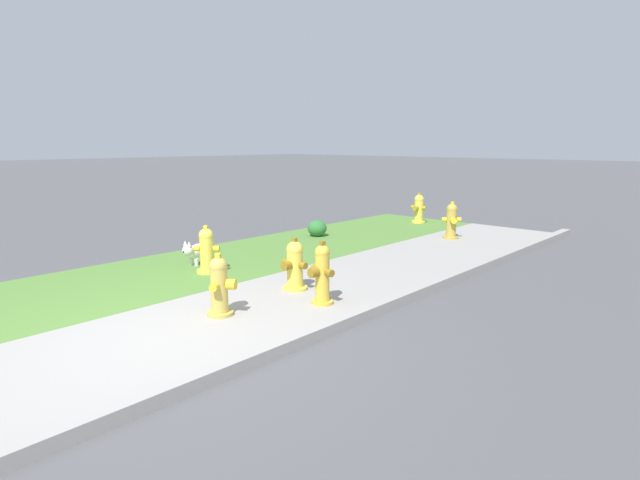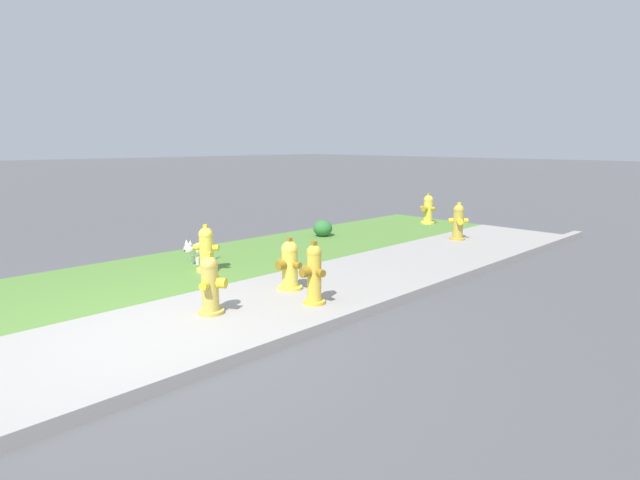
{
  "view_description": "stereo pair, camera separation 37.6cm",
  "coord_description": "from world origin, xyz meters",
  "px_view_note": "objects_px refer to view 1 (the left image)",
  "views": [
    {
      "loc": [
        -2.3,
        -4.34,
        1.93
      ],
      "look_at": [
        3.46,
        0.96,
        0.4
      ],
      "focal_mm": 28.0,
      "sensor_mm": 36.0,
      "label": 1
    },
    {
      "loc": [
        -2.04,
        -4.61,
        1.93
      ],
      "look_at": [
        3.46,
        0.96,
        0.4
      ],
      "focal_mm": 28.0,
      "sensor_mm": 36.0,
      "label": 2
    }
  ],
  "objects_px": {
    "fire_hydrant_mid_block": "(419,209)",
    "fire_hydrant_across_street": "(322,274)",
    "fire_hydrant_near_corner": "(295,266)",
    "fire_hydrant_at_driveway": "(220,286)",
    "shrub_bush_mid_verge": "(317,228)",
    "small_white_dog": "(196,251)",
    "fire_hydrant_by_grass_verge": "(451,221)",
    "fire_hydrant_far_end": "(207,250)"
  },
  "relations": [
    {
      "from": "fire_hydrant_mid_block",
      "to": "fire_hydrant_across_street",
      "type": "bearing_deg",
      "value": 111.1
    },
    {
      "from": "fire_hydrant_near_corner",
      "to": "fire_hydrant_across_street",
      "type": "height_order",
      "value": "fire_hydrant_across_street"
    },
    {
      "from": "fire_hydrant_across_street",
      "to": "fire_hydrant_near_corner",
      "type": "bearing_deg",
      "value": -9.0
    },
    {
      "from": "fire_hydrant_at_driveway",
      "to": "shrub_bush_mid_verge",
      "type": "distance_m",
      "value": 5.04
    },
    {
      "from": "small_white_dog",
      "to": "fire_hydrant_by_grass_verge",
      "type": "bearing_deg",
      "value": 151.14
    },
    {
      "from": "fire_hydrant_far_end",
      "to": "shrub_bush_mid_verge",
      "type": "height_order",
      "value": "fire_hydrant_far_end"
    },
    {
      "from": "shrub_bush_mid_verge",
      "to": "small_white_dog",
      "type": "bearing_deg",
      "value": -174.85
    },
    {
      "from": "fire_hydrant_across_street",
      "to": "shrub_bush_mid_verge",
      "type": "bearing_deg",
      "value": -38.82
    },
    {
      "from": "fire_hydrant_at_driveway",
      "to": "fire_hydrant_far_end",
      "type": "bearing_deg",
      "value": -152.83
    },
    {
      "from": "fire_hydrant_at_driveway",
      "to": "fire_hydrant_mid_block",
      "type": "xyz_separation_m",
      "value": [
        7.32,
        1.93,
        0.01
      ]
    },
    {
      "from": "fire_hydrant_near_corner",
      "to": "fire_hydrant_mid_block",
      "type": "xyz_separation_m",
      "value": [
        6.04,
        1.82,
        0.02
      ]
    },
    {
      "from": "fire_hydrant_far_end",
      "to": "fire_hydrant_near_corner",
      "type": "height_order",
      "value": "fire_hydrant_far_end"
    },
    {
      "from": "small_white_dog",
      "to": "fire_hydrant_across_street",
      "type": "bearing_deg",
      "value": 80.66
    },
    {
      "from": "fire_hydrant_across_street",
      "to": "fire_hydrant_by_grass_verge",
      "type": "bearing_deg",
      "value": -71.99
    },
    {
      "from": "fire_hydrant_across_street",
      "to": "fire_hydrant_mid_block",
      "type": "relative_size",
      "value": 1.06
    },
    {
      "from": "fire_hydrant_across_street",
      "to": "small_white_dog",
      "type": "distance_m",
      "value": 2.84
    },
    {
      "from": "small_white_dog",
      "to": "fire_hydrant_near_corner",
      "type": "bearing_deg",
      "value": 85.2
    },
    {
      "from": "fire_hydrant_by_grass_verge",
      "to": "shrub_bush_mid_verge",
      "type": "height_order",
      "value": "fire_hydrant_by_grass_verge"
    },
    {
      "from": "fire_hydrant_far_end",
      "to": "small_white_dog",
      "type": "bearing_deg",
      "value": 124.61
    },
    {
      "from": "fire_hydrant_far_end",
      "to": "fire_hydrant_by_grass_verge",
      "type": "relative_size",
      "value": 0.95
    },
    {
      "from": "fire_hydrant_near_corner",
      "to": "shrub_bush_mid_verge",
      "type": "distance_m",
      "value": 3.92
    },
    {
      "from": "fire_hydrant_near_corner",
      "to": "fire_hydrant_by_grass_verge",
      "type": "bearing_deg",
      "value": -88.38
    },
    {
      "from": "fire_hydrant_at_driveway",
      "to": "fire_hydrant_far_end",
      "type": "relative_size",
      "value": 1.0
    },
    {
      "from": "fire_hydrant_at_driveway",
      "to": "fire_hydrant_across_street",
      "type": "distance_m",
      "value": 1.22
    },
    {
      "from": "small_white_dog",
      "to": "fire_hydrant_mid_block",
      "type": "bearing_deg",
      "value": 169.83
    },
    {
      "from": "fire_hydrant_mid_block",
      "to": "shrub_bush_mid_verge",
      "type": "relative_size",
      "value": 1.84
    },
    {
      "from": "fire_hydrant_at_driveway",
      "to": "small_white_dog",
      "type": "xyz_separation_m",
      "value": [
        1.19,
        2.26,
        -0.12
      ]
    },
    {
      "from": "shrub_bush_mid_verge",
      "to": "fire_hydrant_across_street",
      "type": "bearing_deg",
      "value": -136.31
    },
    {
      "from": "fire_hydrant_near_corner",
      "to": "fire_hydrant_across_street",
      "type": "xyz_separation_m",
      "value": [
        -0.2,
        -0.67,
        0.04
      ]
    },
    {
      "from": "fire_hydrant_by_grass_verge",
      "to": "fire_hydrant_mid_block",
      "type": "xyz_separation_m",
      "value": [
        1.33,
        1.58,
        -0.01
      ]
    },
    {
      "from": "fire_hydrant_by_grass_verge",
      "to": "shrub_bush_mid_verge",
      "type": "distance_m",
      "value": 2.76
    },
    {
      "from": "fire_hydrant_near_corner",
      "to": "fire_hydrant_by_grass_verge",
      "type": "xyz_separation_m",
      "value": [
        4.71,
        0.24,
        0.03
      ]
    },
    {
      "from": "fire_hydrant_mid_block",
      "to": "fire_hydrant_near_corner",
      "type": "bearing_deg",
      "value": 106.11
    },
    {
      "from": "fire_hydrant_across_street",
      "to": "fire_hydrant_by_grass_verge",
      "type": "height_order",
      "value": "fire_hydrant_across_street"
    },
    {
      "from": "small_white_dog",
      "to": "shrub_bush_mid_verge",
      "type": "bearing_deg",
      "value": 178.12
    },
    {
      "from": "fire_hydrant_by_grass_verge",
      "to": "fire_hydrant_at_driveway",
      "type": "bearing_deg",
      "value": 50.84
    },
    {
      "from": "fire_hydrant_across_street",
      "to": "small_white_dog",
      "type": "height_order",
      "value": "fire_hydrant_across_street"
    },
    {
      "from": "fire_hydrant_near_corner",
      "to": "fire_hydrant_across_street",
      "type": "relative_size",
      "value": 0.9
    },
    {
      "from": "fire_hydrant_across_street",
      "to": "shrub_bush_mid_verge",
      "type": "xyz_separation_m",
      "value": [
        3.26,
        3.12,
        -0.21
      ]
    },
    {
      "from": "fire_hydrant_far_end",
      "to": "fire_hydrant_by_grass_verge",
      "type": "height_order",
      "value": "fire_hydrant_by_grass_verge"
    },
    {
      "from": "fire_hydrant_at_driveway",
      "to": "fire_hydrant_across_street",
      "type": "bearing_deg",
      "value": 120.12
    },
    {
      "from": "fire_hydrant_by_grass_verge",
      "to": "shrub_bush_mid_verge",
      "type": "xyz_separation_m",
      "value": [
        -1.65,
        2.2,
        -0.2
      ]
    }
  ]
}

